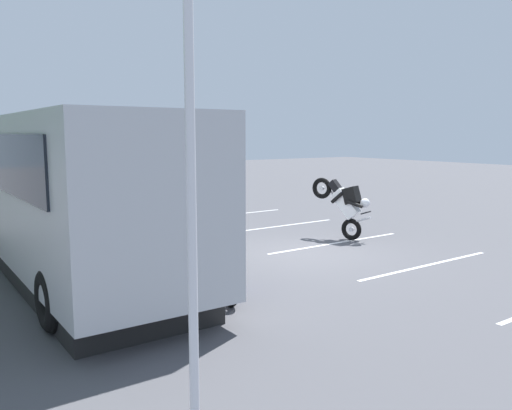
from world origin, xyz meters
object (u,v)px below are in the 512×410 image
object	(u,v)px
spectator_centre	(156,210)
flagpole	(188,138)
tour_bus	(59,194)
spectator_far_left	(209,222)
stunt_motorcycle	(344,202)
spectator_left	(185,211)
parked_motorcycle_silver	(218,269)

from	to	relation	value
spectator_centre	flagpole	size ratio (longest dim) A/B	0.29
tour_bus	spectator_far_left	xyz separation A→B (m)	(-1.56, -2.80, -0.67)
tour_bus	stunt_motorcycle	bearing A→B (deg)	-98.57
spectator_far_left	flagpole	xyz separation A→B (m)	(-6.36, 3.69, 1.91)
tour_bus	spectator_left	distance (m)	2.88
spectator_centre	flagpole	xyz separation A→B (m)	(-8.60, 3.40, 1.88)
stunt_motorcycle	parked_motorcycle_silver	bearing A→B (deg)	114.14
flagpole	tour_bus	bearing A→B (deg)	-6.36
parked_motorcycle_silver	stunt_motorcycle	bearing A→B (deg)	-65.86
tour_bus	spectator_left	world-z (taller)	tour_bus
tour_bus	parked_motorcycle_silver	size ratio (longest dim) A/B	5.30
spectator_far_left	stunt_motorcycle	world-z (taller)	stunt_motorcycle
spectator_centre	flagpole	distance (m)	9.43
spectator_left	flagpole	xyz separation A→B (m)	(-7.55, 3.69, 1.80)
spectator_far_left	spectator_left	xyz separation A→B (m)	(1.19, -0.00, 0.11)
tour_bus	flagpole	size ratio (longest dim) A/B	1.83
stunt_motorcycle	spectator_centre	bearing A→B (deg)	69.72
tour_bus	stunt_motorcycle	xyz separation A→B (m)	(-1.11, -7.35, -0.61)
spectator_far_left	spectator_centre	size ratio (longest dim) A/B	0.98
stunt_motorcycle	flagpole	world-z (taller)	flagpole
tour_bus	flagpole	xyz separation A→B (m)	(-7.92, 0.88, 1.24)
tour_bus	spectator_far_left	world-z (taller)	tour_bus
spectator_centre	parked_motorcycle_silver	size ratio (longest dim) A/B	0.83
tour_bus	spectator_centre	world-z (taller)	tour_bus
spectator_left	tour_bus	bearing A→B (deg)	82.49
spectator_left	stunt_motorcycle	size ratio (longest dim) A/B	0.97
spectator_far_left	parked_motorcycle_silver	xyz separation A→B (m)	(-2.00, 0.93, -0.50)
stunt_motorcycle	flagpole	size ratio (longest dim) A/B	0.32
flagpole	stunt_motorcycle	bearing A→B (deg)	-50.41
tour_bus	spectator_centre	size ratio (longest dim) A/B	6.36
tour_bus	spectator_far_left	bearing A→B (deg)	-119.12
spectator_left	parked_motorcycle_silver	size ratio (longest dim) A/B	0.90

